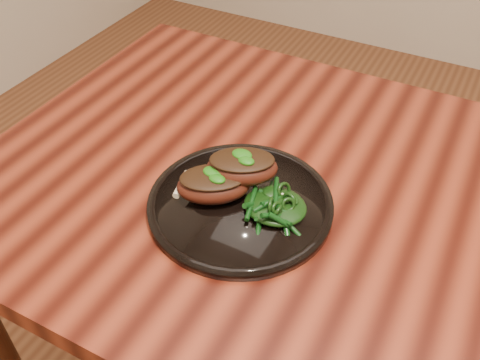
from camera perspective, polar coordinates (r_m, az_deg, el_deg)
name	(u,v)px	position (r m, az deg, el deg)	size (l,w,h in m)	color
desk	(442,274)	(0.92, 20.77, -9.36)	(1.60, 0.80, 0.75)	black
plate	(240,204)	(0.84, 0.03, -2.57)	(0.29, 0.29, 0.02)	black
lamb_chop_front	(213,184)	(0.83, -2.90, -0.44)	(0.14, 0.12, 0.05)	#42160C
lamb_chop_back	(241,166)	(0.83, 0.16, 1.46)	(0.13, 0.12, 0.05)	#42160C
herb_smear	(238,170)	(0.89, -0.17, 1.13)	(0.08, 0.05, 0.01)	#0D4607
greens_heap	(275,203)	(0.81, 3.80, -2.44)	(0.10, 0.09, 0.04)	black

